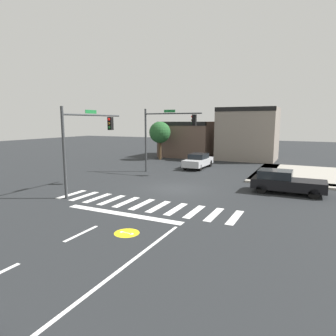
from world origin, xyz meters
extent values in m
plane|color=#232628|center=(0.00, 0.00, 0.00)|extent=(120.00, 120.00, 0.00)
cube|color=silver|center=(-5.37, -4.50, 0.00)|extent=(0.41, 2.44, 0.01)
cube|color=silver|center=(-4.30, -4.50, 0.00)|extent=(0.41, 2.44, 0.01)
cube|color=silver|center=(-3.22, -4.50, 0.00)|extent=(0.41, 2.44, 0.01)
cube|color=silver|center=(-2.15, -4.50, 0.00)|extent=(0.41, 2.44, 0.01)
cube|color=silver|center=(-1.07, -4.50, 0.00)|extent=(0.41, 2.44, 0.01)
cube|color=silver|center=(0.00, -4.50, 0.00)|extent=(0.41, 2.44, 0.01)
cube|color=silver|center=(1.07, -4.50, 0.00)|extent=(0.41, 2.44, 0.01)
cube|color=silver|center=(2.15, -4.50, 0.00)|extent=(0.41, 2.44, 0.01)
cube|color=silver|center=(3.22, -4.50, 0.00)|extent=(0.41, 2.44, 0.01)
cube|color=silver|center=(4.30, -4.50, 0.00)|extent=(0.41, 2.44, 0.01)
cube|color=silver|center=(5.37, -4.50, 0.00)|extent=(0.41, 2.44, 0.01)
cube|color=white|center=(0.00, -6.50, 0.00)|extent=(6.80, 0.50, 0.01)
cube|color=white|center=(0.00, -9.50, 0.00)|extent=(0.16, 2.00, 0.01)
cylinder|color=yellow|center=(1.71, -8.61, 0.00)|extent=(1.09, 1.09, 0.01)
cylinder|color=white|center=(1.46, -8.61, 0.01)|extent=(0.17, 0.17, 0.00)
cylinder|color=white|center=(1.96, -8.61, 0.01)|extent=(0.17, 0.17, 0.00)
cube|color=white|center=(1.71, -8.61, 0.01)|extent=(0.49, 0.04, 0.00)
cube|color=#9E998E|center=(9.00, 5.20, 0.07)|extent=(10.00, 1.60, 0.15)
cube|color=#9E998E|center=(4.80, 10.00, 0.07)|extent=(1.60, 10.00, 0.15)
cube|color=#9E998E|center=(9.00, 10.00, 0.07)|extent=(10.00, 10.00, 0.15)
cube|color=brown|center=(-6.63, 19.22, 2.35)|extent=(6.74, 6.45, 4.71)
cube|color=black|center=(-6.63, 16.20, 4.46)|extent=(6.74, 0.50, 0.50)
cube|color=gray|center=(1.31, 18.70, 3.20)|extent=(6.91, 5.41, 6.40)
cube|color=black|center=(1.31, 16.20, 6.15)|extent=(6.91, 0.50, 0.50)
cylinder|color=#383A3D|center=(-5.50, 5.39, 2.94)|extent=(0.18, 0.18, 5.88)
cylinder|color=#383A3D|center=(-2.74, 5.39, 5.42)|extent=(5.51, 0.12, 0.12)
cube|color=black|center=(-0.66, 5.39, 4.84)|extent=(0.32, 0.32, 0.95)
sphere|color=red|center=(-0.83, 5.39, 5.14)|extent=(0.22, 0.22, 0.22)
sphere|color=#4C330C|center=(-0.83, 5.39, 4.84)|extent=(0.22, 0.22, 0.22)
sphere|color=#0C3814|center=(-0.83, 5.39, 4.55)|extent=(0.22, 0.22, 0.22)
cube|color=#197233|center=(-3.02, 5.39, 5.64)|extent=(1.10, 0.03, 0.24)
cylinder|color=#383A3D|center=(-4.92, -5.40, 2.81)|extent=(0.18, 0.18, 5.63)
cylinder|color=#383A3D|center=(-4.92, -2.52, 5.15)|extent=(0.12, 5.74, 0.12)
cube|color=black|center=(-4.92, -0.71, 4.57)|extent=(0.32, 0.32, 0.95)
sphere|color=red|center=(-4.92, -0.88, 4.87)|extent=(0.22, 0.22, 0.22)
sphere|color=#4C330C|center=(-4.92, -0.88, 4.57)|extent=(0.22, 0.22, 0.22)
sphere|color=#0C3814|center=(-4.92, -0.88, 4.28)|extent=(0.22, 0.22, 0.22)
cube|color=#197233|center=(-4.92, -2.81, 5.37)|extent=(0.03, 1.10, 0.24)
cube|color=#B7BABF|center=(-1.78, 9.57, 0.64)|extent=(1.78, 4.60, 0.67)
cube|color=black|center=(-1.78, 9.65, 1.23)|extent=(1.56, 2.09, 0.51)
cylinder|color=black|center=(-1.00, 8.01, 0.34)|extent=(0.22, 0.69, 0.69)
cylinder|color=black|center=(-2.55, 8.01, 0.34)|extent=(0.22, 0.69, 0.69)
cylinder|color=black|center=(-1.00, 11.13, 0.34)|extent=(0.22, 0.69, 0.69)
cylinder|color=black|center=(-2.55, 11.13, 0.34)|extent=(0.22, 0.69, 0.69)
cube|color=black|center=(7.34, 2.03, 0.62)|extent=(4.59, 1.92, 0.65)
cube|color=black|center=(6.48, 2.03, 1.23)|extent=(2.14, 1.69, 0.55)
cylinder|color=black|center=(8.90, 2.88, 0.33)|extent=(0.66, 0.22, 0.66)
cylinder|color=black|center=(8.90, 1.18, 0.33)|extent=(0.66, 0.22, 0.66)
cylinder|color=black|center=(5.78, 2.88, 0.33)|extent=(0.66, 0.22, 0.66)
cylinder|color=black|center=(5.78, 1.18, 0.33)|extent=(0.66, 0.22, 0.66)
cylinder|color=#4C3823|center=(-8.50, 14.00, 1.40)|extent=(0.36, 0.36, 2.80)
sphere|color=#235628|center=(-8.50, 14.00, 3.40)|extent=(2.65, 2.65, 2.65)
camera|label=1|loc=(8.58, -18.65, 4.71)|focal=31.59mm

